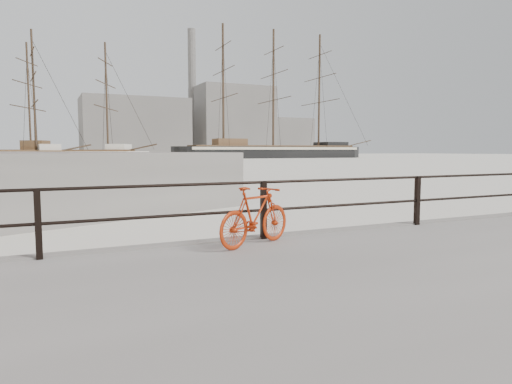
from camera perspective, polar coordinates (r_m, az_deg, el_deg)
name	(u,v)px	position (r m, az deg, el deg)	size (l,w,h in m)	color
ground	(411,240)	(10.11, 18.76, -5.73)	(400.00, 400.00, 0.00)	white
guardrail	(417,201)	(9.88, 19.50, -1.01)	(28.00, 0.10, 1.00)	black
bicycle	(255,216)	(7.29, -0.08, -3.00)	(1.59, 0.24, 0.96)	#AF2C0B
barque_black	(273,158)	(110.41, 2.16, 4.27)	(55.61, 18.20, 31.78)	black
schooner_mid	(70,162)	(82.21, -22.22, 3.55)	(28.18, 11.92, 20.33)	silver
industrial_west	(135,128)	(149.74, -14.90, 7.80)	(32.00, 18.00, 18.00)	gray
industrial_mid	(232,122)	(164.56, -3.03, 8.77)	(26.00, 20.00, 24.00)	gray
industrial_east	(282,137)	(178.68, 3.26, 6.88)	(20.00, 16.00, 14.00)	gray
smokestack	(192,93)	(165.79, -7.97, 12.17)	(2.80, 2.80, 44.00)	gray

